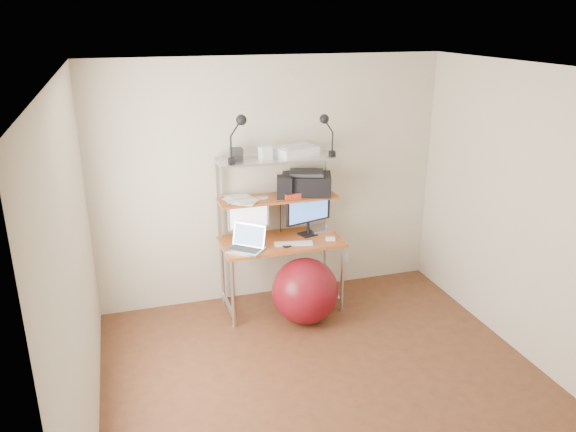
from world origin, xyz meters
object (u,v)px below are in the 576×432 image
Objects in this scene: printer at (306,183)px; laptop at (247,244)px; exercise_ball at (305,291)px; monitor_black at (308,210)px; monitor_silver at (249,216)px.

laptop is at bearing -138.94° from printer.
monitor_black is at bearing 67.96° from exercise_ball.
printer reaches higher than monitor_black.
printer is 0.88× the size of exercise_ball.
exercise_ball is (-0.18, -0.51, -0.94)m from printer.
monitor_black is 0.74m from laptop.
monitor_black reaches higher than laptop.
laptop is (-0.69, -0.20, -0.21)m from monitor_black.
monitor_silver is 0.68m from printer.
printer is (0.69, 0.28, 0.47)m from laptop.
laptop is 0.66× the size of exercise_ball.
monitor_silver is 1.08× the size of laptop.
monitor_black is 0.90× the size of printer.
printer reaches higher than monitor_silver.
printer reaches higher than laptop.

